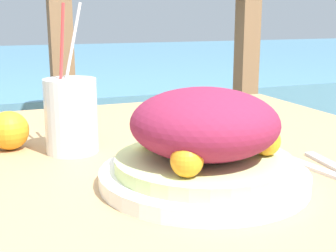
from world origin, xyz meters
The scene contains 7 objects.
patio_table centered at (0.00, 0.00, 0.64)m, with size 1.03×1.00×0.73m.
railing_fence centered at (0.00, 0.86, 0.77)m, with size 2.80×0.08×1.12m.
sea_backdrop centered at (0.00, 3.36, 0.30)m, with size 12.00×4.00×0.59m.
salad_plate centered at (0.03, -0.12, 0.78)m, with size 0.29×0.29×0.13m.
drink_glass centered at (-0.11, 0.10, 0.79)m, with size 0.09×0.09×0.25m.
fork centered at (0.21, -0.10, 0.73)m, with size 0.04×0.18×0.00m.
orange_near_basket centered at (-0.20, 0.16, 0.76)m, with size 0.07×0.07×0.07m.
Camera 1 is at (-0.24, -0.66, 0.95)m, focal length 50.00 mm.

